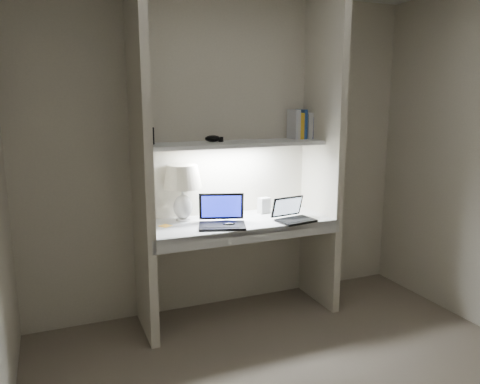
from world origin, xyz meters
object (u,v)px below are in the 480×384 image
laptop_main (222,218)px  table_lamp (183,183)px  speaker (264,205)px  book_row (303,125)px  laptop_netbook (293,215)px

laptop_main → table_lamp: bearing=152.2°
table_lamp → speaker: bearing=-1.5°
speaker → book_row: 0.74m
table_lamp → book_row: bearing=1.3°
laptop_netbook → speaker: (-0.10, 0.30, 0.02)m
laptop_main → speaker: size_ratio=3.19×
laptop_netbook → book_row: (0.26, 0.34, 0.67)m
speaker → book_row: bearing=-3.8°
table_lamp → laptop_main: 0.41m
laptop_main → laptop_netbook: laptop_main is taller
laptop_netbook → table_lamp: bearing=149.1°
table_lamp → laptop_netbook: table_lamp is taller
speaker → book_row: size_ratio=0.54×
laptop_netbook → speaker: size_ratio=2.37×
book_row → laptop_main: bearing=-162.4°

